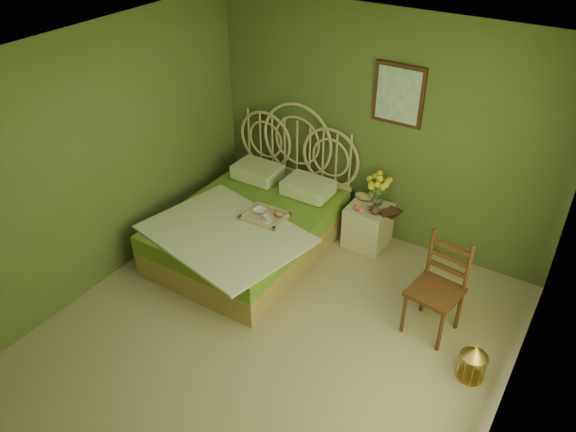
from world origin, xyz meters
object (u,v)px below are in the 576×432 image
Objects in this scene: bed at (251,225)px; nightstand at (369,218)px; chair at (440,280)px; birdcage at (473,363)px.

nightstand is (1.08, 0.80, 0.03)m from bed.
nightstand is 1.44m from chair.
chair is 2.79× the size of birdcage.
chair reaches higher than birdcage.
birdcage is at bearing -11.12° from bed.
chair is at bearing 139.12° from birdcage.
nightstand is at bearing 36.67° from bed.
bed is at bearing 168.88° from birdcage.
nightstand reaches higher than birdcage.
bed is at bearing -143.33° from nightstand.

